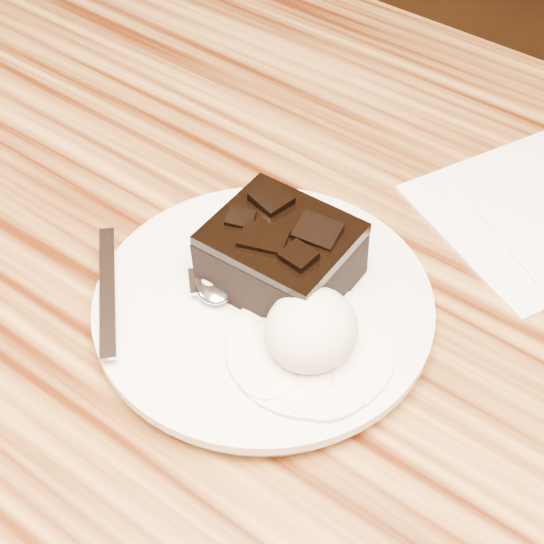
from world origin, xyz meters
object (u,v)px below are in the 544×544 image
Objects in this scene: plate at (264,309)px; napkin at (536,214)px; brownie at (281,259)px; dining_table at (304,542)px; spoon at (215,282)px; ice_cream_scoop at (311,330)px.

napkin is (0.11, 0.22, -0.01)m from plate.
plate is 0.04m from brownie.
dining_table is 0.43m from napkin.
spoon reaches higher than plate.
spoon is 1.12× the size of napkin.
brownie reaches higher than dining_table.
ice_cream_scoop is at bearing -36.23° from brownie.
brownie reaches higher than plate.
plate is 1.48× the size of napkin.
spoon is (-0.09, 0.01, -0.02)m from ice_cream_scoop.
spoon is at bearing -162.46° from plate.
ice_cream_scoop reaches higher than brownie.
spoon is (-0.06, -0.04, 0.40)m from dining_table.
brownie is 0.07m from ice_cream_scoop.
napkin is at bearing 75.79° from ice_cream_scoop.
plate is 3.75× the size of ice_cream_scoop.
plate reaches higher than dining_table.
spoon is at bearing -122.64° from napkin.
plate is 1.32× the size of spoon.
napkin is (0.11, 0.19, -0.04)m from brownie.
brownie is 0.23m from napkin.
napkin is at bearing 66.27° from dining_table.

